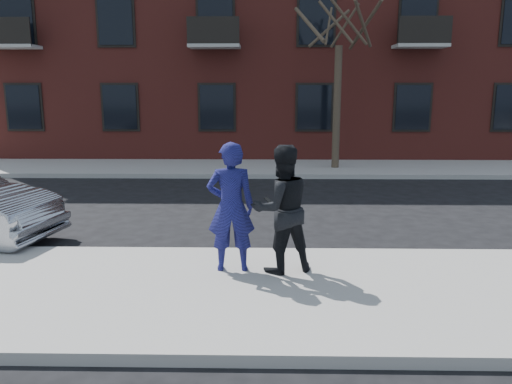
{
  "coord_description": "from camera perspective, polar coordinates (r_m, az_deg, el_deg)",
  "views": [
    {
      "loc": [
        2.02,
        -6.72,
        2.84
      ],
      "look_at": [
        1.88,
        0.4,
        1.39
      ],
      "focal_mm": 35.0,
      "sensor_mm": 36.0,
      "label": 1
    }
  ],
  "objects": [
    {
      "name": "man_hoodie",
      "position": [
        7.47,
        -2.89,
        -1.72
      ],
      "size": [
        0.75,
        0.54,
        1.96
      ],
      "rotation": [
        0.0,
        0.0,
        3.22
      ],
      "color": "navy",
      "rests_on": "near_sidewalk"
    },
    {
      "name": "ground",
      "position": [
        7.57,
        -14.71,
        -10.93
      ],
      "size": [
        100.0,
        100.0,
        0.0
      ],
      "primitive_type": "plane",
      "color": "black",
      "rests_on": "ground"
    },
    {
      "name": "far_sidewalk",
      "position": [
        18.29,
        -5.22,
        2.77
      ],
      "size": [
        50.0,
        3.5,
        0.15
      ],
      "primitive_type": "cube",
      "color": "#98948F",
      "rests_on": "ground"
    },
    {
      "name": "street_tree",
      "position": [
        18.09,
        9.58,
        19.89
      ],
      "size": [
        3.6,
        3.6,
        6.8
      ],
      "color": "#362A20",
      "rests_on": "far_sidewalk"
    },
    {
      "name": "near_curb",
      "position": [
        8.95,
        -12.06,
        -6.75
      ],
      "size": [
        50.0,
        0.1,
        0.15
      ],
      "primitive_type": "cube",
      "color": "#999691",
      "rests_on": "ground"
    },
    {
      "name": "far_curb",
      "position": [
        16.53,
        -5.91,
        1.82
      ],
      "size": [
        50.0,
        0.1,
        0.15
      ],
      "primitive_type": "cube",
      "color": "#999691",
      "rests_on": "ground"
    },
    {
      "name": "man_peacoat",
      "position": [
        7.43,
        2.94,
        -1.96
      ],
      "size": [
        1.13,
        1.0,
        1.92
      ],
      "rotation": [
        0.0,
        0.0,
        3.49
      ],
      "color": "black",
      "rests_on": "near_sidewalk"
    },
    {
      "name": "near_sidewalk",
      "position": [
        7.32,
        -15.28,
        -11.11
      ],
      "size": [
        50.0,
        3.5,
        0.15
      ],
      "primitive_type": "cube",
      "color": "#98948F",
      "rests_on": "ground"
    },
    {
      "name": "apartment_building",
      "position": [
        24.94,
        1.14,
        19.15
      ],
      "size": [
        24.3,
        10.3,
        12.3
      ],
      "color": "maroon",
      "rests_on": "ground"
    }
  ]
}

